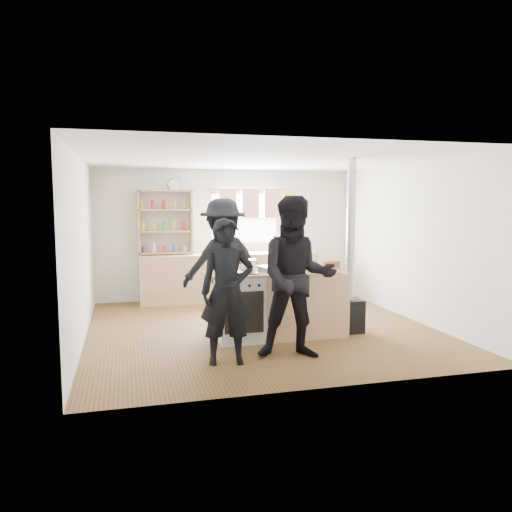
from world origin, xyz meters
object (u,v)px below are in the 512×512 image
Objects in this scene: thermos at (274,244)px; flue_heater at (350,287)px; person_near_left at (227,292)px; person_near_right at (297,278)px; skillet_greens at (234,273)px; stockpot_stove at (248,265)px; bread_board at (331,266)px; roast_tray at (273,268)px; cooking_island at (281,304)px; person_far at (223,262)px; stockpot_counter at (303,264)px.

flue_heater reaches higher than thermos.
person_near_left is 0.87× the size of person_near_right.
skillet_greens is 1.80m from flue_heater.
person_near_right reaches higher than skillet_greens.
bread_board is at bearing -10.59° from stockpot_stove.
skillet_greens is (-1.45, -2.97, -0.10)m from thermos.
cooking_island is at bearing 4.49° from roast_tray.
flue_heater is (0.31, -2.75, -0.40)m from thermos.
person_near_left is (-1.68, -3.69, -0.20)m from thermos.
thermos is 2.28m from person_far.
stockpot_counter is 0.12× the size of flue_heater.
person_near_left is (-1.68, -0.90, -0.13)m from bread_board.
roast_tray is at bearing 106.87° from person_far.
thermos is 2.83m from stockpot_counter.
thermos is 2.79m from bread_board.
roast_tray is 0.44m from stockpot_counter.
roast_tray is at bearing 179.39° from bread_board.
flue_heater is 1.47× the size of person_near_left.
flue_heater reaches higher than person_near_right.
flue_heater reaches higher than stockpot_counter.
bread_board is 1.23m from person_near_right.
cooking_island is (-0.74, -2.77, -0.59)m from thermos.
roast_tray is at bearing 17.96° from skillet_greens.
bread_board is (0.00, -2.79, -0.07)m from thermos.
bread_board is at bearing -0.61° from roast_tray.
roast_tray is at bearing 177.81° from stockpot_counter.
stockpot_stove is (-1.16, -2.57, -0.05)m from thermos.
bread_board is 1.91m from person_near_left.
stockpot_stove is 0.13× the size of person_near_left.
person_far reaches higher than skillet_greens.
stockpot_stove is at bearing 169.41° from bread_board.
stockpot_counter is 0.15× the size of person_near_right.
skillet_greens is 1.33× the size of bread_board.
bread_board is at bearing -172.50° from flue_heater.
skillet_greens is at bearing 74.83° from person_far.
roast_tray is at bearing -175.51° from cooking_island.
person_near_left is at bearing -144.80° from stockpot_counter.
flue_heater is (1.76, 0.22, -0.30)m from skillet_greens.
thermos is 1.06× the size of stockpot_counter.
roast_tray is 0.86m from bread_board.
thermos is 0.16× the size of person_near_right.
person_near_right is (-0.83, -0.90, -0.00)m from bread_board.
person_near_right is at bearing 94.90° from person_far.
person_near_left reaches higher than thermos.
flue_heater is (1.47, -0.18, -0.35)m from stockpot_stove.
person_far is (-0.63, 0.95, 0.50)m from cooking_island.
cooking_island is 1.37m from person_near_left.
roast_tray is 1.08m from person_far.
roast_tray reaches higher than cooking_island.
stockpot_stove reaches higher than cooking_island.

